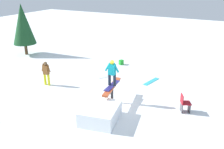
# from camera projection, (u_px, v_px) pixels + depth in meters

# --- Properties ---
(ground_plane) EXTENTS (60.00, 60.00, 0.00)m
(ground_plane) POSITION_uv_depth(u_px,v_px,m) (112.00, 102.00, 12.62)
(ground_plane) COLOR white
(rail_feature) EXTENTS (2.35, 0.73, 0.90)m
(rail_feature) POSITION_uv_depth(u_px,v_px,m) (112.00, 89.00, 12.35)
(rail_feature) COLOR black
(rail_feature) RESTS_ON ground
(snow_kicker_ramp) EXTENTS (2.06, 1.82, 0.66)m
(snow_kicker_ramp) POSITION_uv_depth(u_px,v_px,m) (100.00, 113.00, 10.91)
(snow_kicker_ramp) COLOR white
(snow_kicker_ramp) RESTS_ON ground
(main_rider_on_rail) EXTENTS (1.45, 0.75, 1.34)m
(main_rider_on_rail) POSITION_uv_depth(u_px,v_px,m) (112.00, 73.00, 12.06)
(main_rider_on_rail) COLOR navy
(main_rider_on_rail) RESTS_ON rail_feature
(bystander_brown) EXTENTS (0.23, 0.63, 1.43)m
(bystander_brown) POSITION_uv_depth(u_px,v_px,m) (46.00, 72.00, 14.38)
(bystander_brown) COLOR yellow
(bystander_brown) RESTS_ON ground
(loose_snowboard_white) EXTENTS (1.28, 0.86, 0.02)m
(loose_snowboard_white) POSITION_uv_depth(u_px,v_px,m) (107.00, 76.00, 15.92)
(loose_snowboard_white) COLOR white
(loose_snowboard_white) RESTS_ON ground
(loose_snowboard_cyan) EXTENTS (1.48, 0.58, 0.02)m
(loose_snowboard_cyan) POSITION_uv_depth(u_px,v_px,m) (151.00, 81.00, 15.11)
(loose_snowboard_cyan) COLOR #32B9C6
(loose_snowboard_cyan) RESTS_ON ground
(folding_chair) EXTENTS (0.59, 0.59, 0.88)m
(folding_chair) POSITION_uv_depth(u_px,v_px,m) (185.00, 104.00, 11.57)
(folding_chair) COLOR #3F3F44
(folding_chair) RESTS_ON ground
(backpack_on_snow) EXTENTS (0.37, 0.33, 0.34)m
(backpack_on_snow) POSITION_uv_depth(u_px,v_px,m) (121.00, 62.00, 18.06)
(backpack_on_snow) COLOR green
(backpack_on_snow) RESTS_ON ground
(pine_tree_near) EXTENTS (1.79, 1.79, 4.08)m
(pine_tree_near) POSITION_uv_depth(u_px,v_px,m) (23.00, 24.00, 19.66)
(pine_tree_near) COLOR #4C331E
(pine_tree_near) RESTS_ON ground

